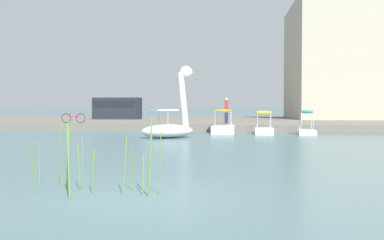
{
  "coord_description": "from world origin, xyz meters",
  "views": [
    {
      "loc": [
        2.19,
        -8.37,
        1.75
      ],
      "look_at": [
        -1.94,
        18.02,
        0.91
      ],
      "focal_mm": 43.01,
      "sensor_mm": 36.0,
      "label": 1
    }
  ],
  "objects_px": {
    "bicycle_parked": "(73,118)",
    "pedal_boat_orange": "(223,127)",
    "person_on_path": "(226,110)",
    "swan_boat": "(170,123)",
    "pedal_boat_yellow": "(264,128)",
    "pedal_boat_teal": "(306,127)",
    "parked_van": "(117,107)"
  },
  "relations": [
    {
      "from": "bicycle_parked",
      "to": "pedal_boat_orange",
      "type": "bearing_deg",
      "value": -13.21
    },
    {
      "from": "person_on_path",
      "to": "bicycle_parked",
      "type": "relative_size",
      "value": 1.02
    },
    {
      "from": "swan_boat",
      "to": "bicycle_parked",
      "type": "relative_size",
      "value": 2.22
    },
    {
      "from": "swan_boat",
      "to": "pedal_boat_yellow",
      "type": "bearing_deg",
      "value": 38.2
    },
    {
      "from": "swan_boat",
      "to": "pedal_boat_teal",
      "type": "xyz_separation_m",
      "value": [
        7.56,
        3.8,
        -0.39
      ]
    },
    {
      "from": "pedal_boat_teal",
      "to": "person_on_path",
      "type": "bearing_deg",
      "value": 141.4
    },
    {
      "from": "bicycle_parked",
      "to": "pedal_boat_teal",
      "type": "bearing_deg",
      "value": -10.98
    },
    {
      "from": "pedal_boat_orange",
      "to": "person_on_path",
      "type": "height_order",
      "value": "person_on_path"
    },
    {
      "from": "swan_boat",
      "to": "pedal_boat_teal",
      "type": "bearing_deg",
      "value": 26.67
    },
    {
      "from": "parked_van",
      "to": "pedal_boat_teal",
      "type": "bearing_deg",
      "value": -38.95
    },
    {
      "from": "pedal_boat_yellow",
      "to": "bicycle_parked",
      "type": "xyz_separation_m",
      "value": [
        -13.59,
        2.96,
        0.45
      ]
    },
    {
      "from": "pedal_boat_teal",
      "to": "parked_van",
      "type": "xyz_separation_m",
      "value": [
        -16.04,
        12.97,
        1.14
      ]
    },
    {
      "from": "pedal_boat_yellow",
      "to": "person_on_path",
      "type": "height_order",
      "value": "person_on_path"
    },
    {
      "from": "pedal_boat_orange",
      "to": "bicycle_parked",
      "type": "relative_size",
      "value": 1.35
    },
    {
      "from": "person_on_path",
      "to": "parked_van",
      "type": "bearing_deg",
      "value": 140.88
    },
    {
      "from": "swan_boat",
      "to": "pedal_boat_teal",
      "type": "relative_size",
      "value": 2.11
    },
    {
      "from": "person_on_path",
      "to": "parked_van",
      "type": "height_order",
      "value": "parked_van"
    },
    {
      "from": "pedal_boat_orange",
      "to": "pedal_boat_yellow",
      "type": "bearing_deg",
      "value": -8.23
    },
    {
      "from": "pedal_boat_orange",
      "to": "parked_van",
      "type": "xyz_separation_m",
      "value": [
        -10.99,
        12.44,
        1.14
      ]
    },
    {
      "from": "swan_boat",
      "to": "bicycle_parked",
      "type": "distance_m",
      "value": 11.01
    },
    {
      "from": "pedal_boat_orange",
      "to": "person_on_path",
      "type": "xyz_separation_m",
      "value": [
        -0.1,
        3.58,
        1.04
      ]
    },
    {
      "from": "pedal_boat_orange",
      "to": "person_on_path",
      "type": "distance_m",
      "value": 3.73
    },
    {
      "from": "swan_boat",
      "to": "pedal_boat_orange",
      "type": "relative_size",
      "value": 1.65
    },
    {
      "from": "swan_boat",
      "to": "parked_van",
      "type": "distance_m",
      "value": 18.81
    },
    {
      "from": "swan_boat",
      "to": "pedal_boat_yellow",
      "type": "relative_size",
      "value": 2.12
    },
    {
      "from": "swan_boat",
      "to": "bicycle_parked",
      "type": "xyz_separation_m",
      "value": [
        -8.56,
        6.93,
        0.02
      ]
    },
    {
      "from": "pedal_boat_teal",
      "to": "bicycle_parked",
      "type": "relative_size",
      "value": 1.05
    },
    {
      "from": "pedal_boat_yellow",
      "to": "bicycle_parked",
      "type": "relative_size",
      "value": 1.05
    },
    {
      "from": "pedal_boat_yellow",
      "to": "swan_boat",
      "type": "bearing_deg",
      "value": -141.8
    },
    {
      "from": "pedal_boat_yellow",
      "to": "pedal_boat_orange",
      "type": "distance_m",
      "value": 2.55
    },
    {
      "from": "swan_boat",
      "to": "person_on_path",
      "type": "height_order",
      "value": "swan_boat"
    },
    {
      "from": "bicycle_parked",
      "to": "parked_van",
      "type": "distance_m",
      "value": 9.87
    }
  ]
}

